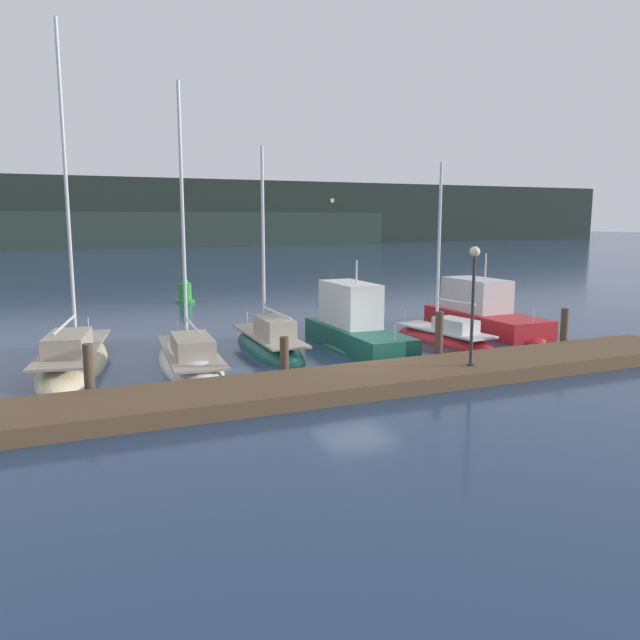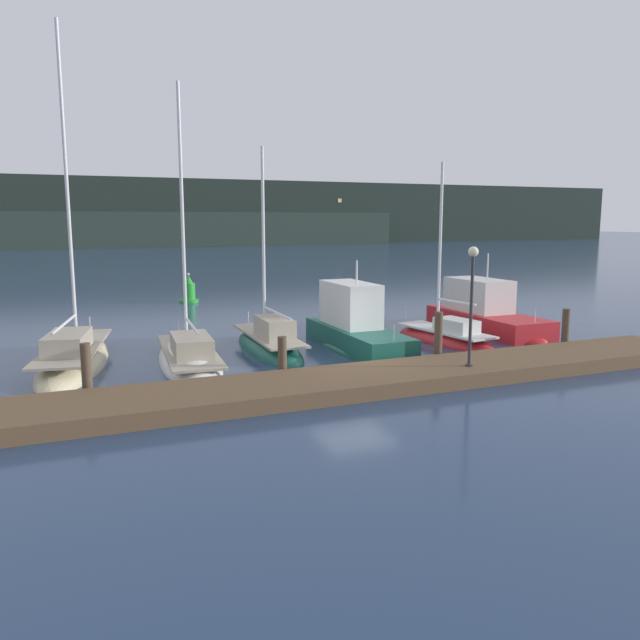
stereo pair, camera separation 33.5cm
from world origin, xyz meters
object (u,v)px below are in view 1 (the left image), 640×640
at_px(sailboat_berth_2, 190,361).
at_px(motorboat_berth_6, 483,320).
at_px(motorboat_berth_4, 356,335).
at_px(dock_lamppost, 474,286).
at_px(sailboat_berth_5, 444,339).
at_px(sailboat_berth_1, 74,363).
at_px(channel_buoy, 185,292).
at_px(sailboat_berth_3, 269,347).

distance_m(sailboat_berth_2, motorboat_berth_6, 13.78).
bearing_deg(motorboat_berth_4, dock_lamppost, -78.52).
bearing_deg(motorboat_berth_6, dock_lamppost, -130.57).
height_order(sailboat_berth_5, motorboat_berth_6, sailboat_berth_5).
bearing_deg(sailboat_berth_1, channel_buoy, 65.60).
bearing_deg(sailboat_berth_5, sailboat_berth_1, 174.49).
xyz_separation_m(sailboat_berth_1, sailboat_berth_2, (3.71, -1.21, -0.03)).
height_order(sailboat_berth_3, dock_lamppost, sailboat_berth_3).
distance_m(sailboat_berth_2, sailboat_berth_3, 3.44).
xyz_separation_m(sailboat_berth_3, motorboat_berth_6, (10.43, 0.43, 0.30)).
bearing_deg(motorboat_berth_6, channel_buoy, 124.89).
height_order(sailboat_berth_1, motorboat_berth_4, sailboat_berth_1).
relative_size(motorboat_berth_6, dock_lamppost, 1.93).
height_order(sailboat_berth_3, motorboat_berth_4, sailboat_berth_3).
distance_m(sailboat_berth_1, channel_buoy, 16.80).
relative_size(sailboat_berth_3, sailboat_berth_5, 1.06).
bearing_deg(motorboat_berth_4, sailboat_berth_1, 174.09).
bearing_deg(dock_lamppost, sailboat_berth_1, 149.29).
bearing_deg(dock_lamppost, motorboat_berth_4, 101.48).
xyz_separation_m(sailboat_berth_2, motorboat_berth_6, (13.70, 1.49, 0.33)).
xyz_separation_m(motorboat_berth_6, dock_lamppost, (-6.03, -7.04, 2.52)).
bearing_deg(channel_buoy, sailboat_berth_2, -101.06).
relative_size(sailboat_berth_5, motorboat_berth_6, 1.09).
bearing_deg(motorboat_berth_6, sailboat_berth_5, -153.16).
bearing_deg(channel_buoy, sailboat_berth_5, -66.54).
relative_size(sailboat_berth_2, dock_lamppost, 2.75).
height_order(sailboat_berth_1, sailboat_berth_2, sailboat_berth_1).
bearing_deg(sailboat_berth_3, motorboat_berth_6, 2.34).
distance_m(sailboat_berth_1, sailboat_berth_5, 14.23).
relative_size(sailboat_berth_2, motorboat_berth_4, 1.47).
bearing_deg(sailboat_berth_3, channel_buoy, 90.17).
distance_m(sailboat_berth_1, sailboat_berth_2, 3.90).
distance_m(sailboat_berth_1, sailboat_berth_3, 6.98).
relative_size(sailboat_berth_5, channel_buoy, 4.37).
xyz_separation_m(sailboat_berth_1, motorboat_berth_4, (10.23, -1.06, 0.40)).
bearing_deg(dock_lamppost, sailboat_berth_5, 62.72).
bearing_deg(sailboat_berth_2, motorboat_berth_6, 6.19).
distance_m(motorboat_berth_4, channel_buoy, 16.68).
height_order(sailboat_berth_2, motorboat_berth_6, sailboat_berth_2).
relative_size(sailboat_berth_1, sailboat_berth_2, 1.18).
distance_m(sailboat_berth_1, motorboat_berth_6, 17.42).
bearing_deg(dock_lamppost, motorboat_berth_6, 49.43).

